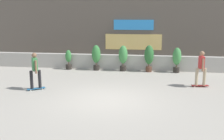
{
  "coord_description": "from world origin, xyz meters",
  "views": [
    {
      "loc": [
        1.69,
        -10.22,
        3.41
      ],
      "look_at": [
        0.0,
        1.5,
        0.9
      ],
      "focal_mm": 43.18,
      "sensor_mm": 36.0,
      "label": 1
    }
  ],
  "objects_px": {
    "skater_by_wall_right": "(35,69)",
    "potted_plant_2": "(123,56)",
    "potted_plant_3": "(149,56)",
    "potted_plant_4": "(177,58)",
    "skater_far_left": "(201,67)",
    "potted_plant_0": "(68,59)",
    "potted_plant_1": "(96,56)"
  },
  "relations": [
    {
      "from": "potted_plant_0",
      "to": "potted_plant_4",
      "type": "relative_size",
      "value": 0.82
    },
    {
      "from": "potted_plant_4",
      "to": "skater_by_wall_right",
      "type": "height_order",
      "value": "skater_by_wall_right"
    },
    {
      "from": "potted_plant_4",
      "to": "skater_by_wall_right",
      "type": "xyz_separation_m",
      "value": [
        -6.62,
        -4.62,
        0.09
      ]
    },
    {
      "from": "potted_plant_0",
      "to": "skater_far_left",
      "type": "xyz_separation_m",
      "value": [
        7.34,
        -3.05,
        0.3
      ]
    },
    {
      "from": "potted_plant_2",
      "to": "skater_far_left",
      "type": "xyz_separation_m",
      "value": [
        3.96,
        -3.05,
        0.05
      ]
    },
    {
      "from": "potted_plant_2",
      "to": "skater_by_wall_right",
      "type": "height_order",
      "value": "skater_by_wall_right"
    },
    {
      "from": "potted_plant_1",
      "to": "potted_plant_2",
      "type": "distance_m",
      "value": 1.64
    },
    {
      "from": "potted_plant_3",
      "to": "potted_plant_4",
      "type": "relative_size",
      "value": 1.07
    },
    {
      "from": "potted_plant_0",
      "to": "potted_plant_1",
      "type": "xyz_separation_m",
      "value": [
        1.74,
        -0.0,
        0.25
      ]
    },
    {
      "from": "skater_by_wall_right",
      "to": "potted_plant_1",
      "type": "bearing_deg",
      "value": 68.19
    },
    {
      "from": "potted_plant_2",
      "to": "potted_plant_4",
      "type": "relative_size",
      "value": 1.04
    },
    {
      "from": "potted_plant_0",
      "to": "potted_plant_3",
      "type": "bearing_deg",
      "value": -0.0
    },
    {
      "from": "potted_plant_2",
      "to": "potted_plant_4",
      "type": "distance_m",
      "value": 3.13
    },
    {
      "from": "potted_plant_4",
      "to": "skater_far_left",
      "type": "xyz_separation_m",
      "value": [
        0.83,
        -3.05,
        0.09
      ]
    },
    {
      "from": "skater_by_wall_right",
      "to": "potted_plant_4",
      "type": "bearing_deg",
      "value": 34.91
    },
    {
      "from": "potted_plant_2",
      "to": "potted_plant_4",
      "type": "height_order",
      "value": "potted_plant_2"
    },
    {
      "from": "potted_plant_1",
      "to": "skater_by_wall_right",
      "type": "height_order",
      "value": "skater_by_wall_right"
    },
    {
      "from": "potted_plant_0",
      "to": "potted_plant_2",
      "type": "distance_m",
      "value": 3.39
    },
    {
      "from": "potted_plant_1",
      "to": "skater_by_wall_right",
      "type": "distance_m",
      "value": 4.97
    },
    {
      "from": "potted_plant_1",
      "to": "potted_plant_4",
      "type": "relative_size",
      "value": 1.04
    },
    {
      "from": "potted_plant_3",
      "to": "skater_far_left",
      "type": "distance_m",
      "value": 3.9
    },
    {
      "from": "skater_by_wall_right",
      "to": "potted_plant_2",
      "type": "bearing_deg",
      "value": 52.97
    },
    {
      "from": "potted_plant_4",
      "to": "skater_by_wall_right",
      "type": "bearing_deg",
      "value": -145.09
    },
    {
      "from": "potted_plant_2",
      "to": "skater_by_wall_right",
      "type": "xyz_separation_m",
      "value": [
        -3.48,
        -4.62,
        0.05
      ]
    },
    {
      "from": "potted_plant_2",
      "to": "skater_by_wall_right",
      "type": "distance_m",
      "value": 5.78
    },
    {
      "from": "potted_plant_2",
      "to": "skater_far_left",
      "type": "height_order",
      "value": "skater_far_left"
    },
    {
      "from": "potted_plant_1",
      "to": "skater_far_left",
      "type": "distance_m",
      "value": 6.37
    },
    {
      "from": "potted_plant_2",
      "to": "potted_plant_3",
      "type": "distance_m",
      "value": 1.53
    },
    {
      "from": "potted_plant_0",
      "to": "potted_plant_4",
      "type": "height_order",
      "value": "potted_plant_4"
    },
    {
      "from": "skater_far_left",
      "to": "potted_plant_2",
      "type": "bearing_deg",
      "value": 142.45
    },
    {
      "from": "potted_plant_1",
      "to": "potted_plant_2",
      "type": "height_order",
      "value": "potted_plant_2"
    },
    {
      "from": "potted_plant_4",
      "to": "potted_plant_1",
      "type": "bearing_deg",
      "value": 180.0
    }
  ]
}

